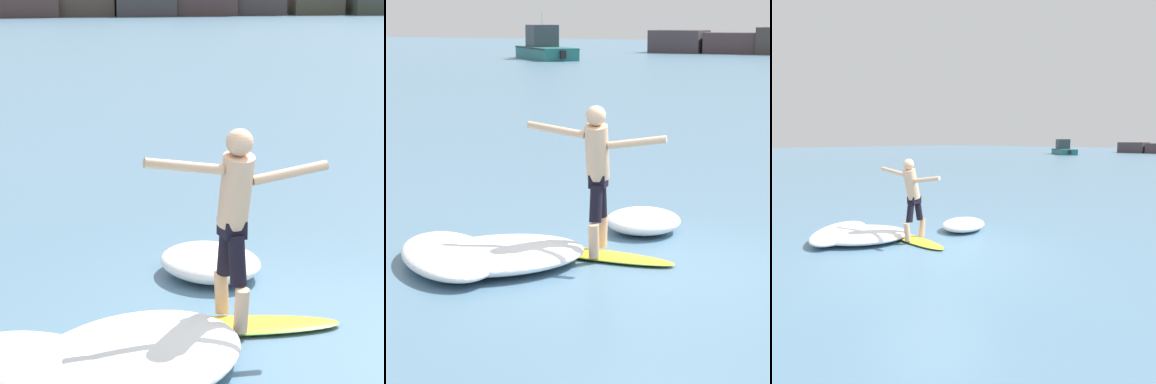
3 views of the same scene
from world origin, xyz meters
TOP-DOWN VIEW (x-y plane):
  - ground_plane at (0.00, 0.00)m, footprint 200.00×200.00m
  - surfboard at (-0.88, 0.19)m, footprint 2.22×0.66m
  - surfer at (-0.84, 0.12)m, footprint 1.69×0.71m
  - fishing_boat_near_jetty at (-22.94, 47.96)m, footprint 6.57×7.12m
  - wave_foam_at_tail at (-0.76, 1.72)m, footprint 1.36×1.50m
  - wave_foam_at_nose at (-1.81, -0.62)m, footprint 2.59×2.64m
  - wave_foam_beside at (-2.36, -0.86)m, footprint 2.26×2.40m

SIDE VIEW (x-z plane):
  - ground_plane at x=0.00m, z-range 0.00..0.00m
  - surfboard at x=-0.88m, z-range -0.07..0.14m
  - wave_foam_beside at x=-2.36m, z-range 0.00..0.28m
  - wave_foam_at_nose at x=-1.81m, z-range 0.00..0.29m
  - wave_foam_at_tail at x=-0.76m, z-range 0.00..0.31m
  - fishing_boat_near_jetty at x=-22.94m, z-range -0.87..2.35m
  - surfer at x=-0.84m, z-range 0.24..2.07m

